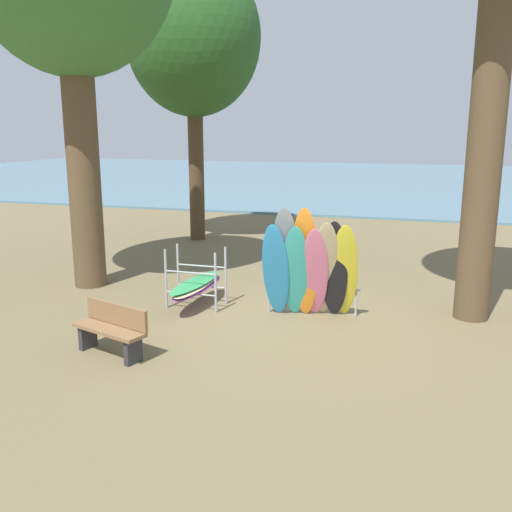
# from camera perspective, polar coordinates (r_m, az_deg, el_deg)

# --- Properties ---
(ground_plane) EXTENTS (80.00, 80.00, 0.00)m
(ground_plane) POSITION_cam_1_polar(r_m,az_deg,el_deg) (11.09, 3.56, -6.64)
(ground_plane) COLOR brown
(lake_water) EXTENTS (80.00, 36.00, 0.10)m
(lake_water) POSITION_cam_1_polar(r_m,az_deg,el_deg) (41.65, 13.59, 7.47)
(lake_water) COLOR slate
(lake_water) RESTS_ON ground
(tree_mid_behind) EXTENTS (4.27, 4.27, 8.94)m
(tree_mid_behind) POSITION_cam_1_polar(r_m,az_deg,el_deg) (19.14, -6.35, 20.98)
(tree_mid_behind) COLOR #4C3823
(tree_mid_behind) RESTS_ON ground
(leaning_board_pile) EXTENTS (1.90, 1.11, 2.29)m
(leaning_board_pile) POSITION_cam_1_polar(r_m,az_deg,el_deg) (10.99, 5.43, -1.32)
(leaning_board_pile) COLOR #2D8ED1
(leaning_board_pile) RESTS_ON ground
(board_storage_rack) EXTENTS (1.15, 2.13, 1.25)m
(board_storage_rack) POSITION_cam_1_polar(r_m,az_deg,el_deg) (11.96, -6.03, -2.87)
(board_storage_rack) COLOR #9EA0A5
(board_storage_rack) RESTS_ON ground
(park_bench) EXTENTS (1.46, 0.83, 0.85)m
(park_bench) POSITION_cam_1_polar(r_m,az_deg,el_deg) (9.70, -14.37, -7.11)
(park_bench) COLOR #2D2D33
(park_bench) RESTS_ON ground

